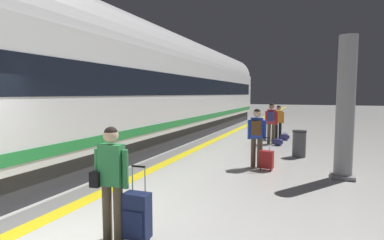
{
  "coord_description": "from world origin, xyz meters",
  "views": [
    {
      "loc": [
        3.61,
        -2.61,
        2.15
      ],
      "look_at": [
        0.53,
        4.98,
        1.43
      ],
      "focal_mm": 27.89,
      "sensor_mm": 36.0,
      "label": 1
    }
  ],
  "objects_px": {
    "traveller_foreground": "(111,175)",
    "platform_pillar": "(345,111)",
    "passenger_mid": "(271,120)",
    "high_speed_train": "(158,86)",
    "duffel_bag_far": "(285,137)",
    "waste_bin": "(299,144)",
    "duffel_bag_mid": "(278,142)",
    "passenger_far": "(278,120)",
    "passenger_near": "(257,133)",
    "rolling_suitcase_foreground": "(137,215)",
    "suitcase_near": "(266,159)"
  },
  "relations": [
    {
      "from": "duffel_bag_far",
      "to": "waste_bin",
      "type": "distance_m",
      "value": 3.77
    },
    {
      "from": "suitcase_near",
      "to": "duffel_bag_far",
      "type": "xyz_separation_m",
      "value": [
        0.0,
        5.93,
        -0.15
      ]
    },
    {
      "from": "traveller_foreground",
      "to": "passenger_far",
      "type": "relative_size",
      "value": 1.04
    },
    {
      "from": "passenger_near",
      "to": "passenger_far",
      "type": "relative_size",
      "value": 1.07
    },
    {
      "from": "traveller_foreground",
      "to": "waste_bin",
      "type": "height_order",
      "value": "traveller_foreground"
    },
    {
      "from": "passenger_near",
      "to": "duffel_bag_far",
      "type": "bearing_deg",
      "value": 86.78
    },
    {
      "from": "passenger_far",
      "to": "passenger_mid",
      "type": "bearing_deg",
      "value": -95.5
    },
    {
      "from": "high_speed_train",
      "to": "platform_pillar",
      "type": "xyz_separation_m",
      "value": [
        7.12,
        -3.31,
        -0.78
      ]
    },
    {
      "from": "traveller_foreground",
      "to": "duffel_bag_mid",
      "type": "bearing_deg",
      "value": 81.57
    },
    {
      "from": "high_speed_train",
      "to": "waste_bin",
      "type": "distance_m",
      "value": 6.39
    },
    {
      "from": "passenger_near",
      "to": "traveller_foreground",
      "type": "bearing_deg",
      "value": -102.91
    },
    {
      "from": "suitcase_near",
      "to": "rolling_suitcase_foreground",
      "type": "bearing_deg",
      "value": -103.22
    },
    {
      "from": "high_speed_train",
      "to": "traveller_foreground",
      "type": "relative_size",
      "value": 16.96
    },
    {
      "from": "duffel_bag_mid",
      "to": "duffel_bag_far",
      "type": "distance_m",
      "value": 1.66
    },
    {
      "from": "passenger_far",
      "to": "passenger_near",
      "type": "bearing_deg",
      "value": -90.02
    },
    {
      "from": "passenger_near",
      "to": "passenger_far",
      "type": "bearing_deg",
      "value": 89.98
    },
    {
      "from": "suitcase_near",
      "to": "duffel_bag_far",
      "type": "distance_m",
      "value": 5.93
    },
    {
      "from": "traveller_foreground",
      "to": "duffel_bag_far",
      "type": "xyz_separation_m",
      "value": [
        1.52,
        10.92,
        -0.82
      ]
    },
    {
      "from": "passenger_mid",
      "to": "duffel_bag_far",
      "type": "relative_size",
      "value": 3.99
    },
    {
      "from": "waste_bin",
      "to": "rolling_suitcase_foreground",
      "type": "bearing_deg",
      "value": -105.11
    },
    {
      "from": "high_speed_train",
      "to": "rolling_suitcase_foreground",
      "type": "distance_m",
      "value": 9.3
    },
    {
      "from": "rolling_suitcase_foreground",
      "to": "passenger_mid",
      "type": "height_order",
      "value": "passenger_mid"
    },
    {
      "from": "rolling_suitcase_foreground",
      "to": "suitcase_near",
      "type": "bearing_deg",
      "value": 76.78
    },
    {
      "from": "duffel_bag_far",
      "to": "waste_bin",
      "type": "relative_size",
      "value": 0.48
    },
    {
      "from": "traveller_foreground",
      "to": "passenger_mid",
      "type": "distance_m",
      "value": 9.64
    },
    {
      "from": "suitcase_near",
      "to": "platform_pillar",
      "type": "bearing_deg",
      "value": -2.5
    },
    {
      "from": "high_speed_train",
      "to": "passenger_near",
      "type": "relative_size",
      "value": 16.58
    },
    {
      "from": "traveller_foreground",
      "to": "duffel_bag_far",
      "type": "relative_size",
      "value": 3.83
    },
    {
      "from": "passenger_mid",
      "to": "waste_bin",
      "type": "bearing_deg",
      "value": -62.2
    },
    {
      "from": "high_speed_train",
      "to": "passenger_near",
      "type": "xyz_separation_m",
      "value": [
        4.87,
        -3.01,
        -1.48
      ]
    },
    {
      "from": "traveller_foreground",
      "to": "passenger_near",
      "type": "bearing_deg",
      "value": 77.09
    },
    {
      "from": "rolling_suitcase_foreground",
      "to": "passenger_far",
      "type": "relative_size",
      "value": 0.69
    },
    {
      "from": "duffel_bag_mid",
      "to": "passenger_far",
      "type": "height_order",
      "value": "passenger_far"
    },
    {
      "from": "duffel_bag_mid",
      "to": "passenger_mid",
      "type": "bearing_deg",
      "value": 135.12
    },
    {
      "from": "duffel_bag_mid",
      "to": "duffel_bag_far",
      "type": "relative_size",
      "value": 1.0
    },
    {
      "from": "traveller_foreground",
      "to": "rolling_suitcase_foreground",
      "type": "xyz_separation_m",
      "value": [
        0.37,
        0.11,
        -0.58
      ]
    },
    {
      "from": "rolling_suitcase_foreground",
      "to": "suitcase_near",
      "type": "xyz_separation_m",
      "value": [
        1.15,
        4.88,
        -0.08
      ]
    },
    {
      "from": "rolling_suitcase_foreground",
      "to": "duffel_bag_far",
      "type": "relative_size",
      "value": 2.54
    },
    {
      "from": "high_speed_train",
      "to": "platform_pillar",
      "type": "bearing_deg",
      "value": -24.91
    },
    {
      "from": "passenger_far",
      "to": "duffel_bag_mid",
      "type": "bearing_deg",
      "value": -84.34
    },
    {
      "from": "traveller_foreground",
      "to": "waste_bin",
      "type": "distance_m",
      "value": 7.61
    },
    {
      "from": "duffel_bag_mid",
      "to": "traveller_foreground",
      "type": "bearing_deg",
      "value": -98.43
    },
    {
      "from": "traveller_foreground",
      "to": "platform_pillar",
      "type": "xyz_separation_m",
      "value": [
        3.44,
        4.91,
        0.75
      ]
    },
    {
      "from": "passenger_far",
      "to": "suitcase_near",
      "type": "bearing_deg",
      "value": -87.01
    },
    {
      "from": "passenger_far",
      "to": "waste_bin",
      "type": "bearing_deg",
      "value": -74.03
    },
    {
      "from": "rolling_suitcase_foreground",
      "to": "platform_pillar",
      "type": "bearing_deg",
      "value": 57.33
    },
    {
      "from": "suitcase_near",
      "to": "waste_bin",
      "type": "relative_size",
      "value": 1.04
    },
    {
      "from": "traveller_foreground",
      "to": "passenger_far",
      "type": "distance_m",
      "value": 11.13
    },
    {
      "from": "suitcase_near",
      "to": "duffel_bag_far",
      "type": "relative_size",
      "value": 2.15
    },
    {
      "from": "passenger_far",
      "to": "rolling_suitcase_foreground",
      "type": "bearing_deg",
      "value": -94.33
    }
  ]
}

